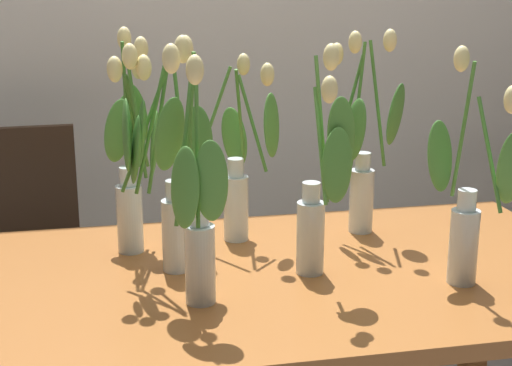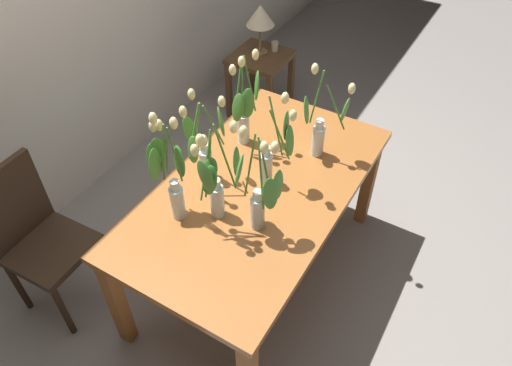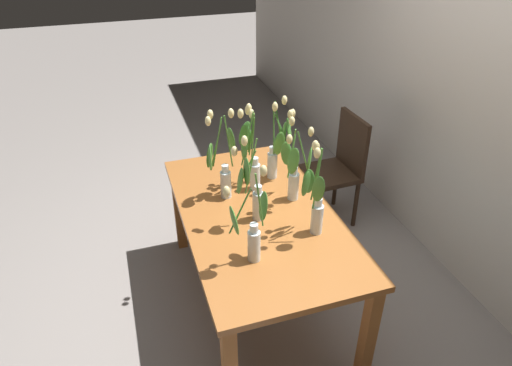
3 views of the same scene
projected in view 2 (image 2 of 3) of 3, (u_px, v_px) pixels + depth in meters
ground_plane at (257, 271)px, 3.00m from camera, size 18.00×18.00×0.00m
room_wall_rear at (20, 8)px, 2.61m from camera, size 9.00×0.10×2.70m
dining_table at (257, 199)px, 2.55m from camera, size 1.60×0.90×0.74m
tulip_vase_0 at (170, 177)px, 2.20m from camera, size 0.17×0.17×0.58m
tulip_vase_1 at (273, 155)px, 2.38m from camera, size 0.12×0.19×0.57m
tulip_vase_2 at (216, 184)px, 2.15m from camera, size 0.24×0.15×0.58m
tulip_vase_3 at (321, 129)px, 2.54m from camera, size 0.17×0.25×0.56m
tulip_vase_4 at (245, 112)px, 2.59m from camera, size 0.23×0.13×0.57m
tulip_vase_5 at (259, 197)px, 2.13m from camera, size 0.15×0.22×0.59m
tulip_vase_6 at (204, 149)px, 2.39m from camera, size 0.25×0.22×0.51m
dining_chair at (35, 234)px, 2.53m from camera, size 0.42×0.42×0.93m
side_table at (260, 68)px, 3.91m from camera, size 0.44×0.44×0.55m
table_lamp at (260, 16)px, 3.64m from camera, size 0.22×0.22×0.40m
pillar_candle at (275, 46)px, 3.86m from camera, size 0.06×0.06×0.07m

